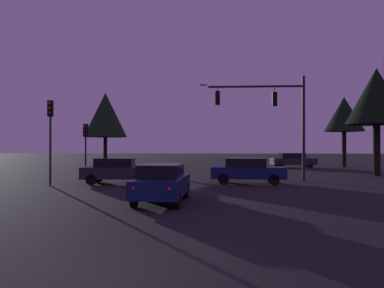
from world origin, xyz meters
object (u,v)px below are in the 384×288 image
Objects in this scene: car_nearside_lane at (162,182)px; tree_center_horizon at (344,115)px; car_crossing_right at (117,170)px; tree_left_far at (377,97)px; traffic_light_corner_left at (50,126)px; traffic_signal_mast_arm at (273,109)px; traffic_light_corner_right at (85,139)px; car_far_lane at (293,160)px; tree_behind_sign at (105,115)px; car_crossing_left at (248,170)px.

tree_center_horizon is at bearing 57.90° from car_nearside_lane.
car_crossing_right is 0.52× the size of tree_left_far.
traffic_light_corner_left is 23.09m from tree_left_far.
traffic_signal_mast_arm reaches higher than traffic_light_corner_right.
tree_left_far reaches higher than car_far_lane.
tree_behind_sign is 24.95m from tree_left_far.
tree_behind_sign is (-1.79, 11.34, 2.69)m from traffic_light_corner_right.
traffic_signal_mast_arm is at bearing -42.72° from tree_behind_sign.
car_crossing_left is at bearing 3.22° from car_crossing_right.
tree_left_far reaches higher than tree_center_horizon.
car_nearside_lane is 1.00× the size of car_crossing_right.
traffic_light_corner_left is 1.07× the size of car_crossing_left.
tree_center_horizon is at bearing 43.17° from car_crossing_right.
traffic_light_corner_left is 1.14× the size of car_crossing_right.
car_nearside_lane is at bearing -113.12° from car_far_lane.
car_crossing_right is at bearing -52.70° from traffic_light_corner_right.
car_crossing_left is (11.17, -4.06, -1.93)m from traffic_light_corner_right.
tree_behind_sign is 1.03× the size of tree_center_horizon.
tree_behind_sign is 0.95× the size of tree_left_far.
car_far_lane is (17.52, 12.83, -1.93)m from traffic_light_corner_right.
traffic_light_corner_right is 0.81× the size of car_far_lane.
car_crossing_left is 0.56× the size of tree_left_far.
traffic_light_corner_left is at bearing -90.32° from traffic_light_corner_right.
traffic_light_corner_right reaches higher than car_nearside_lane.
traffic_light_corner_right is at bearing -143.79° from car_far_lane.
tree_behind_sign is at bearing -173.79° from tree_center_horizon.
tree_left_far is at bearing 28.20° from traffic_signal_mast_arm.
car_far_lane is (6.34, 16.88, 0.00)m from car_crossing_left.
tree_behind_sign is at bearing 158.69° from tree_left_far.
traffic_signal_mast_arm is 1.41× the size of traffic_light_corner_left.
traffic_light_corner_left is at bearing -164.83° from traffic_signal_mast_arm.
traffic_signal_mast_arm is at bearing -122.08° from tree_center_horizon.
traffic_light_corner_right is at bearing 127.30° from car_crossing_right.
traffic_light_corner_left is 11.63m from car_crossing_left.
tree_center_horizon is at bearing 31.22° from traffic_light_corner_right.
tree_left_far is at bearing -69.59° from car_far_lane.
traffic_light_corner_right is (-12.96, 2.28, -1.87)m from traffic_signal_mast_arm.
car_crossing_right is (-7.75, -0.44, -0.00)m from car_crossing_left.
traffic_light_corner_right is 5.97m from car_crossing_right.
car_crossing_right is 19.93m from tree_left_far.
traffic_light_corner_right is 0.85× the size of car_crossing_left.
tree_behind_sign is (-12.97, 15.39, 4.63)m from car_crossing_left.
car_crossing_left and car_far_lane have the same top height.
car_crossing_left is at bearing -19.95° from traffic_light_corner_right.
car_far_lane is at bearing 66.88° from car_nearside_lane.
car_far_lane is at bearing 73.20° from traffic_signal_mast_arm.
tree_center_horizon is (19.78, 18.55, 4.81)m from car_crossing_right.
tree_behind_sign is 25.14m from tree_center_horizon.
car_crossing_left is at bearing -123.57° from tree_center_horizon.
traffic_light_corner_right is 12.04m from car_crossing_left.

